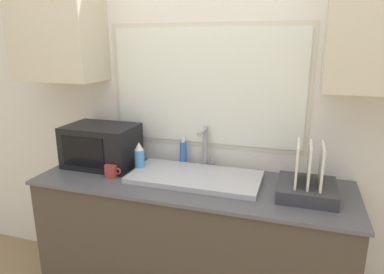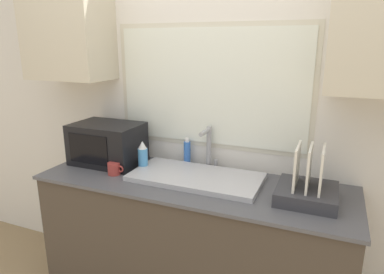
# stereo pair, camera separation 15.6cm
# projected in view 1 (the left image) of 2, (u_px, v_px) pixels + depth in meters

# --- Properties ---
(countertop) EXTENTS (1.86, 0.62, 0.88)m
(countertop) POSITION_uv_depth(u_px,v_px,m) (191.00, 246.00, 2.15)
(countertop) COLOR #42382D
(countertop) RESTS_ON ground_plane
(wall_back) EXTENTS (6.00, 0.38, 2.60)m
(wall_back) POSITION_uv_depth(u_px,v_px,m) (205.00, 86.00, 2.15)
(wall_back) COLOR silver
(wall_back) RESTS_ON ground_plane
(sink_basin) EXTENTS (0.78, 0.39, 0.03)m
(sink_basin) POSITION_uv_depth(u_px,v_px,m) (195.00, 177.00, 2.05)
(sink_basin) COLOR #B2B2B7
(sink_basin) RESTS_ON countertop
(faucet) EXTENTS (0.08, 0.16, 0.28)m
(faucet) POSITION_uv_depth(u_px,v_px,m) (205.00, 145.00, 2.20)
(faucet) COLOR #99999E
(faucet) RESTS_ON countertop
(microwave) EXTENTS (0.45, 0.32, 0.27)m
(microwave) POSITION_uv_depth(u_px,v_px,m) (101.00, 146.00, 2.26)
(microwave) COLOR black
(microwave) RESTS_ON countertop
(dish_rack) EXTENTS (0.30, 0.31, 0.29)m
(dish_rack) POSITION_uv_depth(u_px,v_px,m) (307.00, 184.00, 1.82)
(dish_rack) COLOR #333338
(dish_rack) RESTS_ON countertop
(spray_bottle) EXTENTS (0.06, 0.06, 0.19)m
(spray_bottle) POSITION_uv_depth(u_px,v_px,m) (139.00, 157.00, 2.16)
(spray_bottle) COLOR #4C99D8
(spray_bottle) RESTS_ON countertop
(soap_bottle) EXTENTS (0.04, 0.04, 0.19)m
(soap_bottle) POSITION_uv_depth(u_px,v_px,m) (183.00, 153.00, 2.27)
(soap_bottle) COLOR blue
(soap_bottle) RESTS_ON countertop
(mug_near_sink) EXTENTS (0.11, 0.08, 0.08)m
(mug_near_sink) POSITION_uv_depth(u_px,v_px,m) (111.00, 171.00, 2.08)
(mug_near_sink) COLOR #A53833
(mug_near_sink) RESTS_ON countertop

